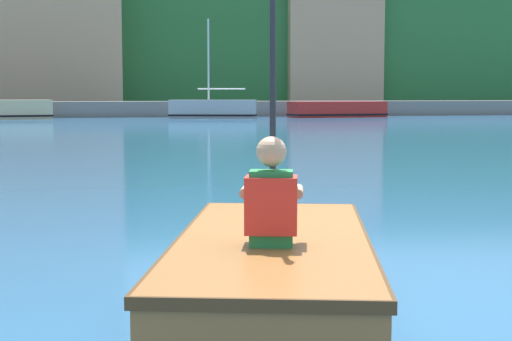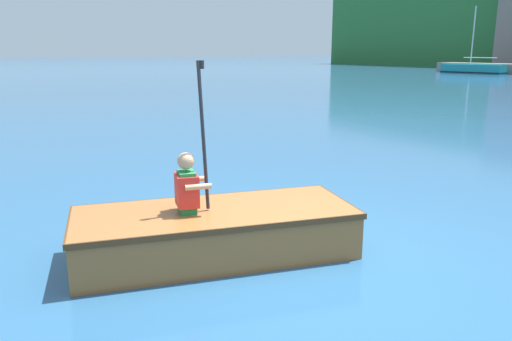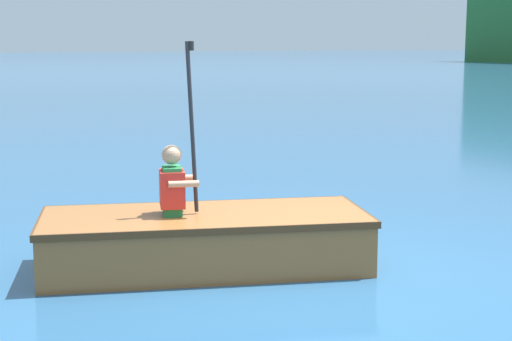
# 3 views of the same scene
# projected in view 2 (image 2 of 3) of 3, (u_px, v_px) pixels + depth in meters

# --- Properties ---
(ground_plane) EXTENTS (300.00, 300.00, 0.00)m
(ground_plane) POSITION_uv_depth(u_px,v_px,m) (309.00, 263.00, 5.04)
(ground_plane) COLOR #28567F
(moored_boat_dock_west_inner) EXTENTS (5.72, 2.48, 5.96)m
(moored_boat_dock_west_inner) POSITION_uv_depth(u_px,v_px,m) (473.00, 69.00, 45.50)
(moored_boat_dock_west_inner) COLOR #197A84
(moored_boat_dock_west_inner) RESTS_ON ground
(rowboat_foreground) EXTENTS (1.86, 3.08, 0.50)m
(rowboat_foreground) POSITION_uv_depth(u_px,v_px,m) (220.00, 229.00, 5.19)
(rowboat_foreground) COLOR #935B2D
(rowboat_foreground) RESTS_ON ground
(person_paddler) EXTENTS (0.41, 0.40, 1.50)m
(person_paddler) POSITION_uv_depth(u_px,v_px,m) (188.00, 184.00, 4.98)
(person_paddler) COLOR #267F3F
(person_paddler) RESTS_ON rowboat_foreground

